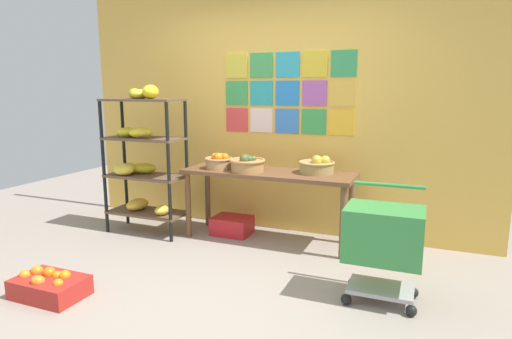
{
  "coord_description": "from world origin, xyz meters",
  "views": [
    {
      "loc": [
        1.6,
        -2.8,
        1.56
      ],
      "look_at": [
        0.11,
        0.86,
        0.83
      ],
      "focal_mm": 30.22,
      "sensor_mm": 36.0,
      "label": 1
    }
  ],
  "objects_px": {
    "fruit_basket_centre": "(317,166)",
    "orange_crate_foreground": "(49,286)",
    "display_table": "(268,180)",
    "fruit_basket_left": "(247,164)",
    "produce_crate_under_table": "(232,225)",
    "banana_shelf_unit": "(141,153)",
    "fruit_basket_back_right": "(219,161)",
    "shopping_cart": "(383,237)"
  },
  "relations": [
    {
      "from": "display_table",
      "to": "produce_crate_under_table",
      "type": "distance_m",
      "value": 0.69
    },
    {
      "from": "banana_shelf_unit",
      "to": "fruit_basket_left",
      "type": "height_order",
      "value": "banana_shelf_unit"
    },
    {
      "from": "fruit_basket_centre",
      "to": "fruit_basket_left",
      "type": "relative_size",
      "value": 0.98
    },
    {
      "from": "fruit_basket_left",
      "to": "shopping_cart",
      "type": "height_order",
      "value": "fruit_basket_left"
    },
    {
      "from": "fruit_basket_back_right",
      "to": "fruit_basket_left",
      "type": "distance_m",
      "value": 0.34
    },
    {
      "from": "banana_shelf_unit",
      "to": "orange_crate_foreground",
      "type": "xyz_separation_m",
      "value": [
        0.27,
        -1.55,
        -0.8
      ]
    },
    {
      "from": "fruit_basket_back_right",
      "to": "banana_shelf_unit",
      "type": "bearing_deg",
      "value": -165.89
    },
    {
      "from": "fruit_basket_back_right",
      "to": "orange_crate_foreground",
      "type": "xyz_separation_m",
      "value": [
        -0.56,
        -1.76,
        -0.73
      ]
    },
    {
      "from": "banana_shelf_unit",
      "to": "fruit_basket_back_right",
      "type": "height_order",
      "value": "banana_shelf_unit"
    },
    {
      "from": "produce_crate_under_table",
      "to": "shopping_cart",
      "type": "bearing_deg",
      "value": -29.82
    },
    {
      "from": "fruit_basket_left",
      "to": "shopping_cart",
      "type": "bearing_deg",
      "value": -30.36
    },
    {
      "from": "produce_crate_under_table",
      "to": "shopping_cart",
      "type": "distance_m",
      "value": 1.98
    },
    {
      "from": "produce_crate_under_table",
      "to": "orange_crate_foreground",
      "type": "distance_m",
      "value": 1.96
    },
    {
      "from": "orange_crate_foreground",
      "to": "shopping_cart",
      "type": "height_order",
      "value": "shopping_cart"
    },
    {
      "from": "fruit_basket_left",
      "to": "produce_crate_under_table",
      "type": "height_order",
      "value": "fruit_basket_left"
    },
    {
      "from": "fruit_basket_centre",
      "to": "fruit_basket_back_right",
      "type": "xyz_separation_m",
      "value": [
        -1.03,
        -0.14,
        0.0
      ]
    },
    {
      "from": "fruit_basket_back_right",
      "to": "shopping_cart",
      "type": "distance_m",
      "value": 2.02
    },
    {
      "from": "banana_shelf_unit",
      "to": "produce_crate_under_table",
      "type": "height_order",
      "value": "banana_shelf_unit"
    },
    {
      "from": "orange_crate_foreground",
      "to": "fruit_basket_left",
      "type": "bearing_deg",
      "value": 62.38
    },
    {
      "from": "display_table",
      "to": "fruit_basket_left",
      "type": "distance_m",
      "value": 0.27
    },
    {
      "from": "fruit_basket_centre",
      "to": "orange_crate_foreground",
      "type": "xyz_separation_m",
      "value": [
        -1.59,
        -1.9,
        -0.73
      ]
    },
    {
      "from": "banana_shelf_unit",
      "to": "fruit_basket_left",
      "type": "xyz_separation_m",
      "value": [
        1.17,
        0.18,
        -0.07
      ]
    },
    {
      "from": "fruit_basket_centre",
      "to": "fruit_basket_back_right",
      "type": "height_order",
      "value": "fruit_basket_centre"
    },
    {
      "from": "display_table",
      "to": "orange_crate_foreground",
      "type": "distance_m",
      "value": 2.19
    },
    {
      "from": "banana_shelf_unit",
      "to": "fruit_basket_back_right",
      "type": "xyz_separation_m",
      "value": [
        0.83,
        0.21,
        -0.07
      ]
    },
    {
      "from": "display_table",
      "to": "banana_shelf_unit",
      "type": "bearing_deg",
      "value": -169.35
    },
    {
      "from": "display_table",
      "to": "fruit_basket_centre",
      "type": "bearing_deg",
      "value": 10.86
    },
    {
      "from": "banana_shelf_unit",
      "to": "produce_crate_under_table",
      "type": "relative_size",
      "value": 3.95
    },
    {
      "from": "fruit_basket_centre",
      "to": "orange_crate_foreground",
      "type": "bearing_deg",
      "value": -129.85
    },
    {
      "from": "fruit_basket_centre",
      "to": "fruit_basket_back_right",
      "type": "distance_m",
      "value": 1.04
    },
    {
      "from": "orange_crate_foreground",
      "to": "shopping_cart",
      "type": "relative_size",
      "value": 0.62
    },
    {
      "from": "banana_shelf_unit",
      "to": "orange_crate_foreground",
      "type": "height_order",
      "value": "banana_shelf_unit"
    },
    {
      "from": "display_table",
      "to": "orange_crate_foreground",
      "type": "height_order",
      "value": "display_table"
    },
    {
      "from": "produce_crate_under_table",
      "to": "shopping_cart",
      "type": "height_order",
      "value": "shopping_cart"
    },
    {
      "from": "display_table",
      "to": "produce_crate_under_table",
      "type": "bearing_deg",
      "value": 175.39
    },
    {
      "from": "fruit_basket_back_right",
      "to": "fruit_basket_left",
      "type": "bearing_deg",
      "value": -5.62
    },
    {
      "from": "orange_crate_foreground",
      "to": "fruit_basket_centre",
      "type": "bearing_deg",
      "value": 50.15
    },
    {
      "from": "produce_crate_under_table",
      "to": "fruit_basket_left",
      "type": "bearing_deg",
      "value": -26.36
    },
    {
      "from": "display_table",
      "to": "fruit_basket_left",
      "type": "height_order",
      "value": "fruit_basket_left"
    },
    {
      "from": "produce_crate_under_table",
      "to": "orange_crate_foreground",
      "type": "height_order",
      "value": "orange_crate_foreground"
    },
    {
      "from": "fruit_basket_left",
      "to": "display_table",
      "type": "bearing_deg",
      "value": 22.8
    },
    {
      "from": "fruit_basket_back_right",
      "to": "orange_crate_foreground",
      "type": "relative_size",
      "value": 0.56
    }
  ]
}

